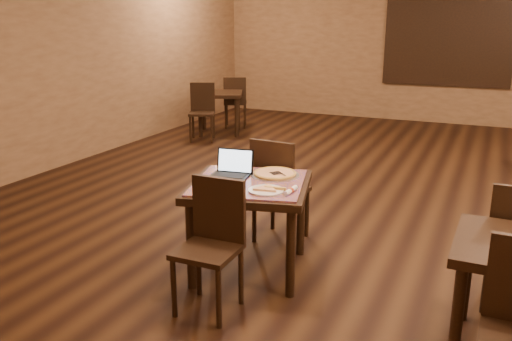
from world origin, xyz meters
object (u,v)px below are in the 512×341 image
at_px(tiled_table, 249,194).
at_px(other_table_b, 219,99).
at_px(pizza_pan, 275,175).
at_px(laptop, 232,169).
at_px(other_table_b_chair_far, 235,99).
at_px(chair_main_far, 277,185).
at_px(other_table_b_chair_near, 202,108).
at_px(chair_main_near, 213,237).

bearing_deg(tiled_table, other_table_b, 106.41).
xyz_separation_m(tiled_table, pizza_pan, (0.12, 0.24, 0.11)).
bearing_deg(laptop, tiled_table, -34.29).
xyz_separation_m(laptop, other_table_b, (-2.55, 4.60, -0.21)).
xyz_separation_m(laptop, other_table_b_chair_far, (-2.51, 5.16, -0.28)).
bearing_deg(other_table_b_chair_far, laptop, 92.47).
distance_m(chair_main_far, laptop, 0.61).
height_order(laptop, other_table_b_chair_near, laptop).
distance_m(chair_main_far, pizza_pan, 0.45).
bearing_deg(other_table_b_chair_near, chair_main_near, -83.22).
height_order(other_table_b, other_table_b_chair_near, other_table_b_chair_near).
height_order(chair_main_near, other_table_b, chair_main_near).
xyz_separation_m(chair_main_far, other_table_b_chair_far, (-2.70, 4.64, -0.02)).
height_order(chair_main_near, chair_main_far, chair_main_far).
bearing_deg(chair_main_far, chair_main_near, 95.86).
xyz_separation_m(pizza_pan, other_table_b_chair_near, (-2.90, 3.90, -0.23)).
distance_m(chair_main_near, other_table_b_chair_near, 5.51).
bearing_deg(other_table_b_chair_far, other_table_b_chair_near, 63.11).
xyz_separation_m(chair_main_near, other_table_b_chair_far, (-2.71, 5.88, 0.00)).
relative_size(other_table_b, other_table_b_chair_far, 1.09).
distance_m(laptop, other_table_b_chair_near, 4.80).
relative_size(pizza_pan, other_table_b, 0.39).
relative_size(chair_main_near, other_table_b_chair_near, 0.99).
relative_size(chair_main_near, chair_main_far, 0.96).
bearing_deg(pizza_pan, chair_main_far, 108.92).
xyz_separation_m(chair_main_near, other_table_b, (-2.74, 5.32, 0.08)).
bearing_deg(chair_main_far, laptop, 75.08).
distance_m(chair_main_near, pizza_pan, 0.90).
height_order(chair_main_far, other_table_b_chair_near, chair_main_far).
bearing_deg(other_table_b_chair_near, other_table_b_chair_far, 63.11).
bearing_deg(chair_main_near, laptop, 105.18).
bearing_deg(chair_main_far, other_table_b_chair_near, -46.35).
bearing_deg(chair_main_far, tiled_table, 96.28).
xyz_separation_m(chair_main_near, pizza_pan, (0.12, 0.86, 0.24)).
bearing_deg(laptop, other_table_b_chair_near, 114.64).
bearing_deg(tiled_table, chair_main_near, -103.93).
bearing_deg(chair_main_near, other_table_b_chair_near, 119.91).
bearing_deg(tiled_table, pizza_pan, 49.55).
distance_m(other_table_b, other_table_b_chair_near, 0.56).
bearing_deg(pizza_pan, other_table_b_chair_far, 119.44).
distance_m(laptop, other_table_b, 5.26).
distance_m(chair_main_near, chair_main_far, 1.23).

